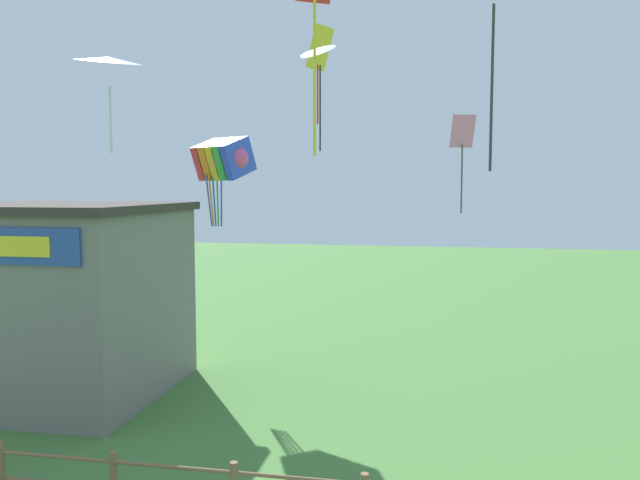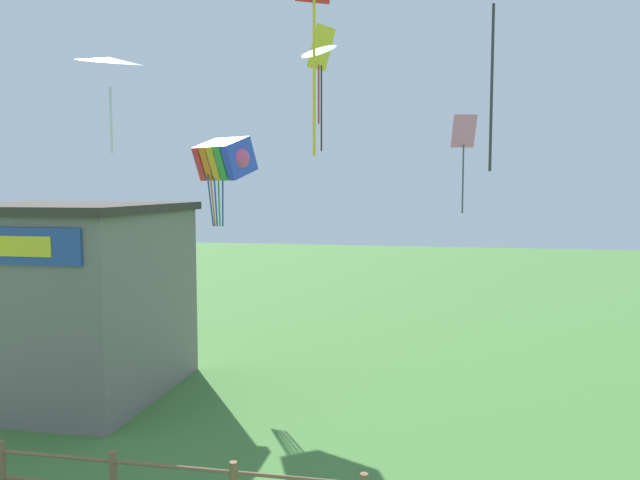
{
  "view_description": "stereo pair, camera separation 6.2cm",
  "coord_description": "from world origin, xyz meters",
  "px_view_note": "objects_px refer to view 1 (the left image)",
  "views": [
    {
      "loc": [
        2.3,
        -3.42,
        6.04
      ],
      "look_at": [
        0.0,
        8.57,
        4.99
      ],
      "focal_mm": 35.0,
      "sensor_mm": 36.0,
      "label": 1
    },
    {
      "loc": [
        2.36,
        -3.4,
        6.04
      ],
      "look_at": [
        0.0,
        8.57,
        4.99
      ],
      "focal_mm": 35.0,
      "sensor_mm": 36.0,
      "label": 2
    }
  ],
  "objects_px": {
    "kite_blue_delta": "(109,61)",
    "kite_red_diamond": "(315,15)",
    "seaside_building": "(58,298)",
    "kite_rainbow_parafoil": "(223,159)",
    "kite_pink_diamond": "(462,144)",
    "kite_white_delta": "(318,52)",
    "kite_yellow_diamond": "(320,60)"
  },
  "relations": [
    {
      "from": "seaside_building",
      "to": "kite_yellow_diamond",
      "type": "height_order",
      "value": "kite_yellow_diamond"
    },
    {
      "from": "kite_red_diamond",
      "to": "kite_rainbow_parafoil",
      "type": "bearing_deg",
      "value": 118.19
    },
    {
      "from": "seaside_building",
      "to": "kite_pink_diamond",
      "type": "xyz_separation_m",
      "value": [
        11.51,
        2.61,
        4.48
      ]
    },
    {
      "from": "kite_rainbow_parafoil",
      "to": "kite_red_diamond",
      "type": "distance_m",
      "value": 10.52
    },
    {
      "from": "kite_red_diamond",
      "to": "kite_yellow_diamond",
      "type": "height_order",
      "value": "kite_yellow_diamond"
    },
    {
      "from": "seaside_building",
      "to": "kite_white_delta",
      "type": "height_order",
      "value": "kite_white_delta"
    },
    {
      "from": "kite_red_diamond",
      "to": "kite_pink_diamond",
      "type": "xyz_separation_m",
      "value": [
        2.74,
        8.26,
        -1.62
      ]
    },
    {
      "from": "kite_yellow_diamond",
      "to": "kite_white_delta",
      "type": "xyz_separation_m",
      "value": [
        0.37,
        -2.28,
        -0.23
      ]
    },
    {
      "from": "kite_red_diamond",
      "to": "kite_blue_delta",
      "type": "relative_size",
      "value": 1.66
    },
    {
      "from": "kite_blue_delta",
      "to": "kite_white_delta",
      "type": "bearing_deg",
      "value": 60.85
    },
    {
      "from": "kite_yellow_diamond",
      "to": "kite_pink_diamond",
      "type": "xyz_separation_m",
      "value": [
        4.39,
        -0.86,
        -2.72
      ]
    },
    {
      "from": "kite_blue_delta",
      "to": "kite_yellow_diamond",
      "type": "bearing_deg",
      "value": 70.63
    },
    {
      "from": "kite_blue_delta",
      "to": "kite_red_diamond",
      "type": "bearing_deg",
      "value": -15.01
    },
    {
      "from": "kite_white_delta",
      "to": "kite_yellow_diamond",
      "type": "bearing_deg",
      "value": 99.14
    },
    {
      "from": "kite_blue_delta",
      "to": "kite_pink_diamond",
      "type": "height_order",
      "value": "kite_blue_delta"
    },
    {
      "from": "kite_red_diamond",
      "to": "kite_yellow_diamond",
      "type": "relative_size",
      "value": 0.88
    },
    {
      "from": "kite_blue_delta",
      "to": "seaside_building",
      "type": "bearing_deg",
      "value": 134.16
    },
    {
      "from": "kite_red_diamond",
      "to": "kite_white_delta",
      "type": "height_order",
      "value": "kite_white_delta"
    },
    {
      "from": "kite_pink_diamond",
      "to": "seaside_building",
      "type": "bearing_deg",
      "value": -167.21
    },
    {
      "from": "kite_blue_delta",
      "to": "kite_pink_diamond",
      "type": "bearing_deg",
      "value": 44.58
    },
    {
      "from": "seaside_building",
      "to": "kite_red_diamond",
      "type": "relative_size",
      "value": 1.9
    },
    {
      "from": "kite_yellow_diamond",
      "to": "kite_pink_diamond",
      "type": "height_order",
      "value": "kite_yellow_diamond"
    },
    {
      "from": "kite_rainbow_parafoil",
      "to": "kite_yellow_diamond",
      "type": "distance_m",
      "value": 4.44
    },
    {
      "from": "seaside_building",
      "to": "kite_white_delta",
      "type": "xyz_separation_m",
      "value": [
        7.49,
        1.2,
        6.97
      ]
    },
    {
      "from": "seaside_building",
      "to": "kite_blue_delta",
      "type": "distance_m",
      "value": 8.47
    },
    {
      "from": "kite_rainbow_parafoil",
      "to": "kite_blue_delta",
      "type": "relative_size",
      "value": 1.44
    },
    {
      "from": "kite_red_diamond",
      "to": "kite_white_delta",
      "type": "bearing_deg",
      "value": 100.63
    },
    {
      "from": "seaside_building",
      "to": "kite_rainbow_parafoil",
      "type": "relative_size",
      "value": 2.18
    },
    {
      "from": "seaside_building",
      "to": "kite_rainbow_parafoil",
      "type": "distance_m",
      "value": 6.66
    },
    {
      "from": "kite_red_diamond",
      "to": "kite_pink_diamond",
      "type": "distance_m",
      "value": 8.85
    },
    {
      "from": "kite_rainbow_parafoil",
      "to": "kite_pink_diamond",
      "type": "xyz_separation_m",
      "value": [
        7.62,
        -0.85,
        0.33
      ]
    },
    {
      "from": "seaside_building",
      "to": "kite_red_diamond",
      "type": "xyz_separation_m",
      "value": [
        8.77,
        -5.65,
        6.11
      ]
    }
  ]
}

